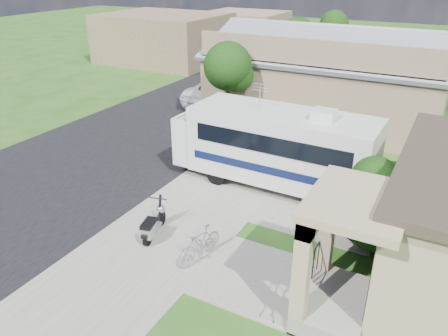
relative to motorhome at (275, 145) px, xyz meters
The scene contains 18 objects.
ground 4.83m from the motorhome, 98.01° to the right, with size 120.00×120.00×0.00m, color #1E4813.
street_slab 9.97m from the motorhome, 145.80° to the left, with size 9.00×80.00×0.02m, color black.
sidewalk_slab 6.00m from the motorhome, 106.44° to the left, with size 4.00×80.00×0.06m, color slate.
driveway_slab 1.89m from the motorhome, ahead, with size 7.00×6.00×0.05m, color slate.
walk_slab 6.20m from the motorhome, 66.59° to the right, with size 4.00×3.00×0.05m, color slate.
warehouse 9.52m from the motorhome, 93.80° to the left, with size 12.50×8.40×5.04m.
distant_bldg_far 24.86m from the motorhome, 135.17° to the left, with size 10.00×8.00×4.00m, color brown.
distant_bldg_near 33.41m from the motorhome, 117.90° to the left, with size 8.00×7.00×3.20m, color #7A624C.
street_tree_a 6.48m from the motorhome, 133.41° to the left, with size 2.44×2.40×4.58m.
street_tree_b 15.30m from the motorhome, 106.54° to the left, with size 2.44×2.40×4.73m.
street_tree_c 24.01m from the motorhome, 100.40° to the left, with size 2.44×2.40×4.42m.
motorhome is the anchor object (origin of this frame).
shrub 4.94m from the motorhome, 31.53° to the right, with size 2.52×2.41×3.09m.
scooter 5.72m from the motorhome, 110.19° to the right, with size 0.78×1.68×1.12m.
bicycle 5.64m from the motorhome, 90.08° to the right, with size 0.48×1.71×1.03m, color #B0B0B8.
pickup_truck 11.18m from the motorhome, 128.12° to the left, with size 2.83×6.15×1.71m, color silver.
van 16.84m from the motorhome, 114.46° to the left, with size 2.24×5.52×1.60m, color silver.
garden_hose 5.75m from the motorhome, 57.11° to the right, with size 0.38×0.38×0.17m, color #125A16.
Camera 1 is at (6.26, -9.99, 8.05)m, focal length 35.00 mm.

